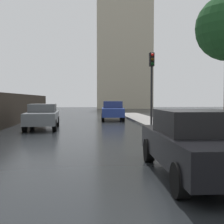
% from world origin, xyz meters
% --- Properties ---
extents(car_black_near_kerb, '(1.96, 4.43, 1.44)m').
position_xyz_m(car_black_near_kerb, '(2.92, 3.27, 0.74)').
color(car_black_near_kerb, black).
rests_on(car_black_near_kerb, ground).
extents(car_blue_mid_road, '(2.00, 4.68, 1.54)m').
position_xyz_m(car_blue_mid_road, '(2.54, 20.35, 0.79)').
color(car_blue_mid_road, navy).
rests_on(car_blue_mid_road, ground).
extents(car_grey_behind_camera, '(1.93, 4.30, 1.42)m').
position_xyz_m(car_grey_behind_camera, '(-2.08, 13.79, 0.73)').
color(car_grey_behind_camera, slate).
rests_on(car_grey_behind_camera, ground).
extents(traffic_light, '(0.26, 0.39, 4.16)m').
position_xyz_m(traffic_light, '(4.11, 13.05, 3.03)').
color(traffic_light, black).
rests_on(traffic_light, sidewalk_strip).
extents(distant_tower, '(10.99, 8.05, 36.27)m').
position_xyz_m(distant_tower, '(7.70, 51.32, 15.46)').
color(distant_tower, '#B2A88E').
rests_on(distant_tower, ground).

